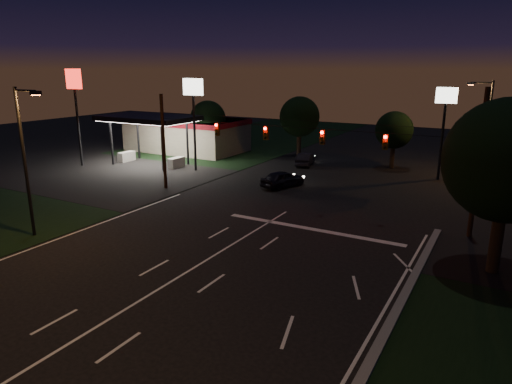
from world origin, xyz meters
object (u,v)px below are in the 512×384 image
Objects in this scene: tree_right_near at (508,162)px; car_oncoming_b at (305,159)px; car_oncoming_a at (283,179)px; utility_pole_right at (469,236)px.

tree_right_near is 27.76m from car_oncoming_b.
car_oncoming_a is at bearing 148.93° from tree_right_near.
tree_right_near reaches higher than car_oncoming_b.
car_oncoming_a is at bearing 89.18° from car_oncoming_b.
utility_pole_right is 2.12× the size of car_oncoming_a.
tree_right_near is 2.16× the size of car_oncoming_b.
utility_pole_right is 2.22× the size of car_oncoming_b.
tree_right_near is 2.06× the size of car_oncoming_a.
utility_pole_right is at bearing 107.53° from tree_right_near.
car_oncoming_b is (-1.97, 9.50, -0.06)m from car_oncoming_a.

